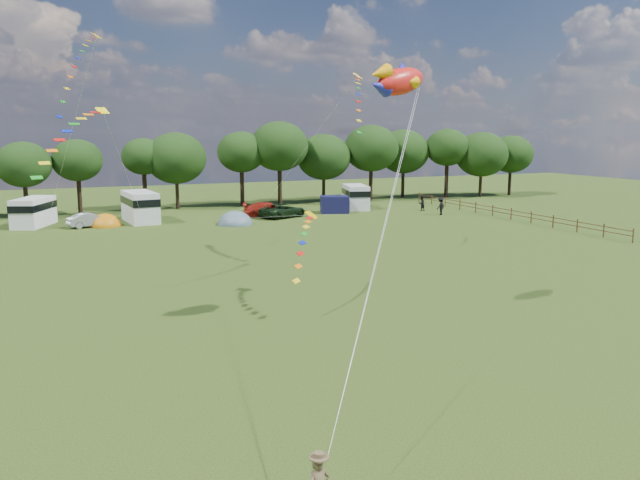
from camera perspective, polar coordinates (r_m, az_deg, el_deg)
name	(u,v)px	position (r m, az deg, el deg)	size (l,w,h in m)	color
ground_plane	(405,384)	(23.33, 7.82, -12.89)	(180.00, 180.00, 0.00)	black
tree_line	(207,154)	(75.29, -10.25, 7.70)	(102.98, 10.98, 10.27)	black
fence	(502,211)	(68.77, 16.28, 2.55)	(0.12, 33.12, 1.20)	#472D19
car_b	(90,220)	(63.42, -20.26, 1.73)	(1.45, 3.88, 1.37)	gray
car_c	(268,210)	(66.92, -4.76, 2.78)	(2.17, 5.16, 1.55)	#9E2013
car_d	(283,210)	(66.32, -3.42, 2.71)	(2.47, 5.45, 1.49)	black
campervan_b	(34,211)	(66.03, -24.72, 2.43)	(4.25, 6.07, 2.74)	white
campervan_c	(140,206)	(65.43, -16.12, 3.03)	(3.24, 6.45, 3.05)	silver
campervan_d	(356,196)	(74.05, 3.27, 4.04)	(3.80, 6.09, 2.77)	silver
tent_orange	(106,226)	(63.69, -19.01, 1.23)	(3.06, 3.36, 2.40)	#C06D0B
tent_greyblue	(235,224)	(61.90, -7.75, 1.45)	(3.49, 3.82, 2.59)	slate
awning_navy	(334,204)	(70.05, 1.32, 3.27)	(3.02, 2.45, 1.89)	#121138
fish_kite	(397,81)	(28.87, 7.02, 14.23)	(3.49, 1.94, 1.82)	red
streamer_kite_a	(81,60)	(44.33, -20.99, 15.12)	(3.26, 5.59, 5.75)	gold
streamer_kite_b	(77,129)	(37.49, -21.37, 9.40)	(4.36, 4.62, 3.82)	#FFF60E
streamer_kite_c	(306,234)	(32.53, -1.32, 0.52)	(3.24, 5.04, 2.83)	#DEB201
walker_a	(421,203)	(72.63, 9.26, 3.32)	(0.84, 0.52, 1.73)	black
walker_b	(441,206)	(69.46, 10.97, 3.06)	(1.25, 0.58, 1.94)	black
streamer_kite_d	(358,92)	(44.54, 3.52, 13.32)	(2.77, 5.17, 4.32)	yellow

